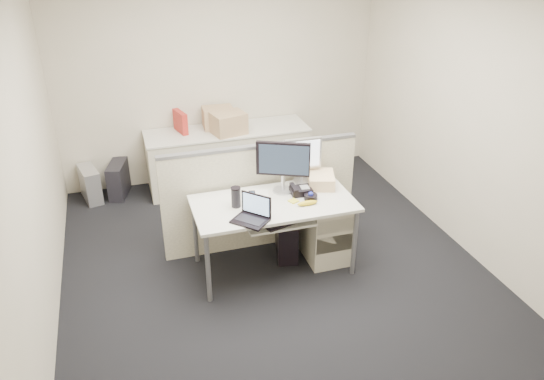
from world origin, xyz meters
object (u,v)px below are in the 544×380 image
object	(u,v)px
laptop	(250,211)
desk_phone	(301,191)
monitor_main	(283,167)
desk	(273,208)

from	to	relation	value
laptop	desk_phone	distance (m)	0.70
monitor_main	desk_phone	size ratio (longest dim) A/B	2.60
desk	monitor_main	xyz separation A→B (m)	(0.15, 0.18, 0.32)
desk	monitor_main	distance (m)	0.40
desk	laptop	xyz separation A→B (m)	(-0.30, -0.28, 0.18)
laptop	desk_phone	xyz separation A→B (m)	(0.60, 0.36, -0.08)
desk	laptop	size ratio (longest dim) A/B	5.09
monitor_main	desk_phone	distance (m)	0.29
desk	desk_phone	world-z (taller)	desk_phone
monitor_main	desk_phone	bearing A→B (deg)	-8.92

